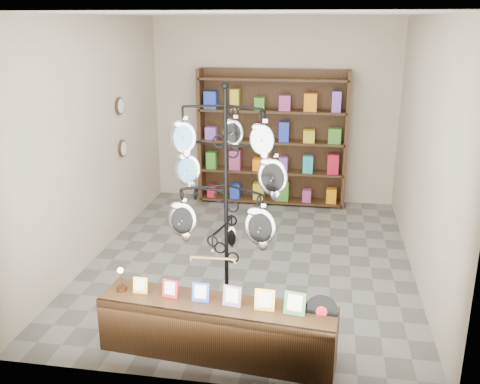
{
  "coord_description": "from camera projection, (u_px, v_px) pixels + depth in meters",
  "views": [
    {
      "loc": [
        0.89,
        -6.22,
        2.94
      ],
      "look_at": [
        0.02,
        -1.0,
        1.23
      ],
      "focal_mm": 40.0,
      "sensor_mm": 36.0,
      "label": 1
    }
  ],
  "objects": [
    {
      "name": "room_envelope",
      "position": [
        252.0,
        116.0,
        6.31
      ],
      "size": [
        5.0,
        5.0,
        5.0
      ],
      "color": "#C3B29D",
      "rests_on": "ground"
    },
    {
      "name": "ground",
      "position": [
        251.0,
        259.0,
        6.88
      ],
      "size": [
        5.0,
        5.0,
        0.0
      ],
      "primitive_type": "plane",
      "color": "slate",
      "rests_on": "ground"
    },
    {
      "name": "display_tree",
      "position": [
        226.0,
        185.0,
        5.25
      ],
      "size": [
        1.23,
        1.04,
        2.4
      ],
      "rotation": [
        0.0,
        0.0,
        -0.04
      ],
      "color": "black",
      "rests_on": "ground"
    },
    {
      "name": "wall_clocks",
      "position": [
        121.0,
        127.0,
        7.48
      ],
      "size": [
        0.03,
        0.24,
        0.84
      ],
      "color": "black",
      "rests_on": "ground"
    },
    {
      "name": "back_shelving",
      "position": [
        272.0,
        142.0,
        8.72
      ],
      "size": [
        2.42,
        0.36,
        2.2
      ],
      "color": "black",
      "rests_on": "ground"
    },
    {
      "name": "front_shelf",
      "position": [
        217.0,
        329.0,
        4.84
      ],
      "size": [
        2.18,
        0.65,
        0.76
      ],
      "rotation": [
        0.0,
        0.0,
        -0.1
      ],
      "color": "black",
      "rests_on": "ground"
    }
  ]
}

